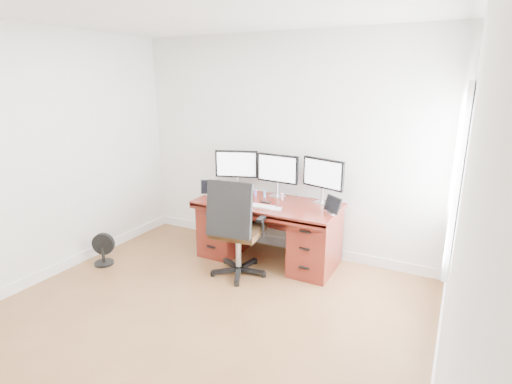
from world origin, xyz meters
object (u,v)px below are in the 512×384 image
at_px(desk, 269,229).
at_px(office_chair, 237,245).
at_px(keyboard, 262,206).
at_px(monitor_center, 277,170).
at_px(floor_fan, 103,250).

relative_size(desk, office_chair, 1.49).
relative_size(office_chair, keyboard, 4.00).
bearing_deg(monitor_center, desk, -86.14).
relative_size(office_chair, floor_fan, 2.92).
xyz_separation_m(desk, office_chair, (-0.13, -0.55, -0.03)).
distance_m(monitor_center, keyboard, 0.57).
bearing_deg(keyboard, monitor_center, 89.39).
height_order(monitor_center, keyboard, monitor_center).
bearing_deg(desk, monitor_center, 90.02).
distance_m(desk, monitor_center, 0.72).
relative_size(floor_fan, monitor_center, 0.71).
bearing_deg(monitor_center, office_chair, -95.85).
relative_size(office_chair, monitor_center, 2.07).
height_order(desk, monitor_center, monitor_center).
height_order(desk, office_chair, office_chair).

